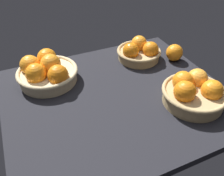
% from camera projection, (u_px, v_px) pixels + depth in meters
% --- Properties ---
extents(market_tray, '(0.84, 0.72, 0.03)m').
position_uv_depth(market_tray, '(117.00, 98.00, 0.92)').
color(market_tray, black).
rests_on(market_tray, ground).
extents(basket_far_right, '(0.21, 0.21, 0.10)m').
position_uv_depth(basket_far_right, '(139.00, 52.00, 1.11)').
color(basket_far_right, tan).
rests_on(basket_far_right, market_tray).
extents(basket_far_left, '(0.25, 0.25, 0.12)m').
position_uv_depth(basket_far_left, '(46.00, 71.00, 0.96)').
color(basket_far_left, '#D3BC8C').
rests_on(basket_far_left, market_tray).
extents(basket_near_right, '(0.23, 0.23, 0.11)m').
position_uv_depth(basket_near_right, '(194.00, 92.00, 0.86)').
color(basket_near_right, tan).
rests_on(basket_near_right, market_tray).
extents(loose_orange_front_gap, '(0.08, 0.08, 0.08)m').
position_uv_depth(loose_orange_front_gap, '(174.00, 53.00, 1.10)').
color(loose_orange_front_gap, orange).
rests_on(loose_orange_front_gap, market_tray).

